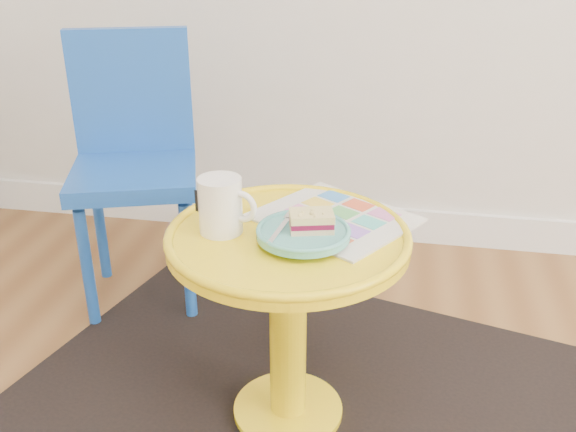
% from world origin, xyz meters
% --- Properties ---
extents(room_walls, '(4.00, 4.00, 4.00)m').
position_xyz_m(room_walls, '(-0.99, 0.99, 0.06)').
color(room_walls, silver).
rests_on(room_walls, ground).
extents(rug, '(1.54, 1.40, 0.01)m').
position_xyz_m(rug, '(-0.60, 1.05, 0.00)').
color(rug, black).
rests_on(rug, ground).
extents(side_table, '(0.49, 0.49, 0.47)m').
position_xyz_m(side_table, '(-0.60, 1.05, 0.34)').
color(side_table, yellow).
rests_on(side_table, ground).
extents(chair, '(0.43, 0.43, 0.77)m').
position_xyz_m(chair, '(-1.13, 1.54, 0.44)').
color(chair, '#1B51B1').
rests_on(chair, ground).
extents(newspaper, '(0.39, 0.38, 0.01)m').
position_xyz_m(newspaper, '(-0.51, 1.14, 0.47)').
color(newspaper, silver).
rests_on(newspaper, side_table).
extents(mug, '(0.12, 0.09, 0.11)m').
position_xyz_m(mug, '(-0.73, 1.04, 0.53)').
color(mug, white).
rests_on(mug, side_table).
extents(plate, '(0.18, 0.18, 0.02)m').
position_xyz_m(plate, '(-0.56, 1.02, 0.49)').
color(plate, '#51ACA4').
rests_on(plate, newspaper).
extents(cake_slice, '(0.10, 0.08, 0.04)m').
position_xyz_m(cake_slice, '(-0.55, 1.03, 0.51)').
color(cake_slice, '#D3BC8C').
rests_on(cake_slice, plate).
extents(fork, '(0.03, 0.14, 0.00)m').
position_xyz_m(fork, '(-0.60, 1.03, 0.49)').
color(fork, silver).
rests_on(fork, plate).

